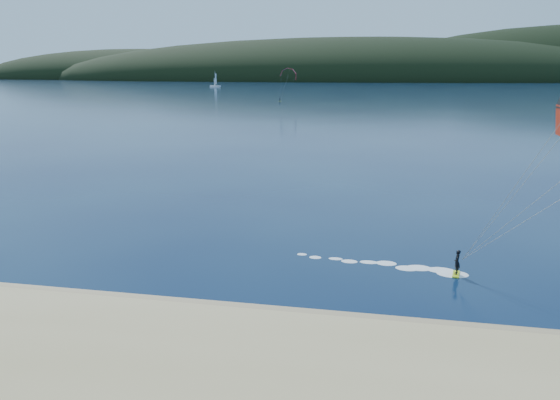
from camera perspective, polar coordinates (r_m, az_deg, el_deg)
ground at (r=26.78m, az=-13.33°, el=-15.02°), size 1800.00×1800.00×0.00m
wet_sand at (r=30.46m, az=-9.77°, el=-11.12°), size 220.00×2.50×0.10m
headland at (r=766.70m, az=10.94°, el=12.17°), size 1200.00×310.00×140.00m
kitesurfer_far at (r=229.02m, az=0.86°, el=12.72°), size 8.47×4.67×12.60m
sailboat at (r=445.76m, az=-6.77°, el=11.76°), size 8.58×5.48×12.12m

